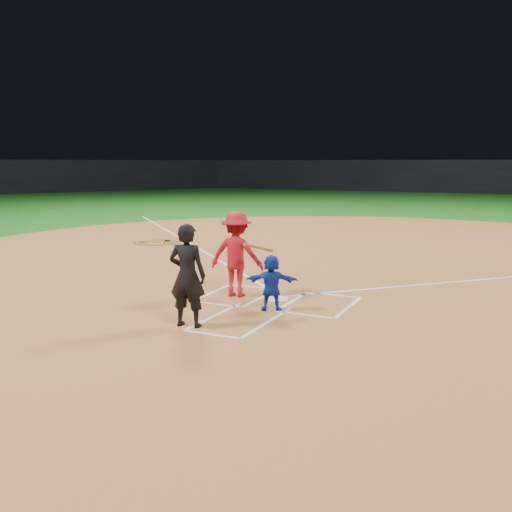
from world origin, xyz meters
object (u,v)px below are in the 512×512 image
at_px(batter_at_plate, 237,254).
at_px(umpire, 187,275).
at_px(catcher, 272,283).
at_px(home_plate, 277,299).
at_px(on_deck_circle, 156,243).

bearing_deg(batter_at_plate, umpire, -83.35).
bearing_deg(catcher, batter_at_plate, -54.39).
relative_size(home_plate, catcher, 0.53).
xyz_separation_m(on_deck_circle, batter_at_plate, (6.54, -6.26, 0.93)).
xyz_separation_m(catcher, batter_at_plate, (-1.19, 0.82, 0.37)).
height_order(catcher, batter_at_plate, batter_at_plate).
bearing_deg(on_deck_circle, umpire, -51.99).
relative_size(umpire, batter_at_plate, 1.00).
bearing_deg(catcher, on_deck_circle, -62.47).
bearing_deg(batter_at_plate, catcher, -34.38).
xyz_separation_m(home_plate, umpire, (-0.64, -2.53, 0.92)).
bearing_deg(home_plate, on_deck_circle, -39.73).
relative_size(on_deck_circle, batter_at_plate, 0.91).
relative_size(home_plate, on_deck_circle, 0.35).
height_order(home_plate, umpire, umpire).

